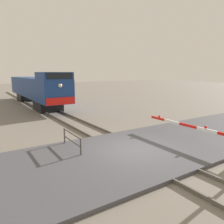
% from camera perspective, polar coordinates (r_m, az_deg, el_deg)
% --- Properties ---
extents(ground_plane, '(160.00, 160.00, 0.00)m').
position_cam_1_polar(ground_plane, '(10.73, 6.06, -10.60)').
color(ground_plane, slate).
extents(rail_track_left, '(0.08, 80.00, 0.15)m').
position_cam_1_polar(rail_track_left, '(10.29, 2.90, -11.03)').
color(rail_track_left, '#59544C').
rests_on(rail_track_left, ground_plane).
extents(rail_track_right, '(0.08, 80.00, 0.15)m').
position_cam_1_polar(rail_track_right, '(11.14, 8.97, -9.45)').
color(rail_track_right, '#59544C').
rests_on(rail_track_right, ground_plane).
extents(road_surface, '(36.00, 6.12, 0.15)m').
position_cam_1_polar(road_surface, '(10.70, 6.06, -10.22)').
color(road_surface, '#47474C').
rests_on(road_surface, ground_plane).
extents(locomotive, '(2.71, 17.98, 3.91)m').
position_cam_1_polar(locomotive, '(27.45, -19.59, 5.97)').
color(locomotive, black).
rests_on(locomotive, ground_plane).
extents(guard_railing, '(0.08, 2.12, 0.95)m').
position_cam_1_polar(guard_railing, '(10.77, -10.61, -7.23)').
color(guard_railing, '#4C4742').
rests_on(guard_railing, ground_plane).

